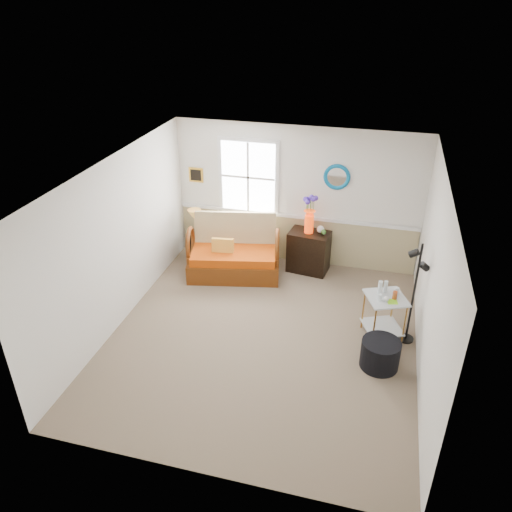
% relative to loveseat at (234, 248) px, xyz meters
% --- Properties ---
extents(floor, '(4.50, 5.00, 0.01)m').
position_rel_loveseat_xyz_m(floor, '(0.96, -1.69, -0.53)').
color(floor, '#736551').
rests_on(floor, ground).
extents(ceiling, '(4.50, 5.00, 0.01)m').
position_rel_loveseat_xyz_m(ceiling, '(0.96, -1.69, 2.07)').
color(ceiling, white).
rests_on(ceiling, walls).
extents(walls, '(4.51, 5.01, 2.60)m').
position_rel_loveseat_xyz_m(walls, '(0.96, -1.69, 0.77)').
color(walls, silver).
rests_on(walls, floor).
extents(wainscot, '(4.46, 0.02, 0.90)m').
position_rel_loveseat_xyz_m(wainscot, '(0.96, 0.79, -0.08)').
color(wainscot, tan).
rests_on(wainscot, walls).
extents(chair_rail, '(4.46, 0.04, 0.06)m').
position_rel_loveseat_xyz_m(chair_rail, '(0.96, 0.78, 0.39)').
color(chair_rail, silver).
rests_on(chair_rail, walls).
extents(window, '(1.14, 0.06, 1.44)m').
position_rel_loveseat_xyz_m(window, '(0.06, 0.78, 1.07)').
color(window, white).
rests_on(window, walls).
extents(picture, '(0.28, 0.03, 0.28)m').
position_rel_loveseat_xyz_m(picture, '(-0.96, 0.79, 1.02)').
color(picture, gold).
rests_on(picture, walls).
extents(mirror, '(0.47, 0.07, 0.47)m').
position_rel_loveseat_xyz_m(mirror, '(1.66, 0.79, 1.22)').
color(mirror, '#0874A3').
rests_on(mirror, walls).
extents(loveseat, '(1.78, 1.24, 1.06)m').
position_rel_loveseat_xyz_m(loveseat, '(0.00, 0.00, 0.00)').
color(loveseat, '#6B3108').
rests_on(loveseat, floor).
extents(throw_pillow, '(0.40, 0.15, 0.39)m').
position_rel_loveseat_xyz_m(throw_pillow, '(-0.17, -0.11, 0.01)').
color(throw_pillow, orange).
rests_on(throw_pillow, loveseat).
extents(lamp_stand, '(0.35, 0.35, 0.55)m').
position_rel_loveseat_xyz_m(lamp_stand, '(-0.87, 0.40, -0.26)').
color(lamp_stand, black).
rests_on(lamp_stand, floor).
extents(table_lamp, '(0.29, 0.29, 0.46)m').
position_rel_loveseat_xyz_m(table_lamp, '(-0.88, 0.41, 0.25)').
color(table_lamp, '#B17731').
rests_on(table_lamp, lamp_stand).
extents(potted_plant, '(0.37, 0.39, 0.25)m').
position_rel_loveseat_xyz_m(potted_plant, '(-0.75, 0.41, 0.14)').
color(potted_plant, '#3A6B29').
rests_on(potted_plant, lamp_stand).
extents(cabinet, '(0.78, 0.56, 0.77)m').
position_rel_loveseat_xyz_m(cabinet, '(1.29, 0.48, -0.14)').
color(cabinet, black).
rests_on(cabinet, floor).
extents(flower_vase, '(0.25, 0.25, 0.70)m').
position_rel_loveseat_xyz_m(flower_vase, '(1.26, 0.49, 0.59)').
color(flower_vase, red).
rests_on(flower_vase, cabinet).
extents(side_table, '(0.72, 0.72, 0.70)m').
position_rel_loveseat_xyz_m(side_table, '(2.70, -1.20, -0.18)').
color(side_table, '#B47D32').
rests_on(side_table, floor).
extents(tabletop_items, '(0.42, 0.42, 0.21)m').
position_rel_loveseat_xyz_m(tabletop_items, '(2.71, -1.19, 0.27)').
color(tabletop_items, silver).
rests_on(tabletop_items, side_table).
extents(floor_lamp, '(0.26, 0.26, 1.62)m').
position_rel_loveseat_xyz_m(floor_lamp, '(3.06, -1.20, 0.28)').
color(floor_lamp, black).
rests_on(floor_lamp, floor).
extents(ottoman, '(0.69, 0.69, 0.42)m').
position_rel_loveseat_xyz_m(ottoman, '(2.69, -1.91, -0.32)').
color(ottoman, black).
rests_on(ottoman, floor).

